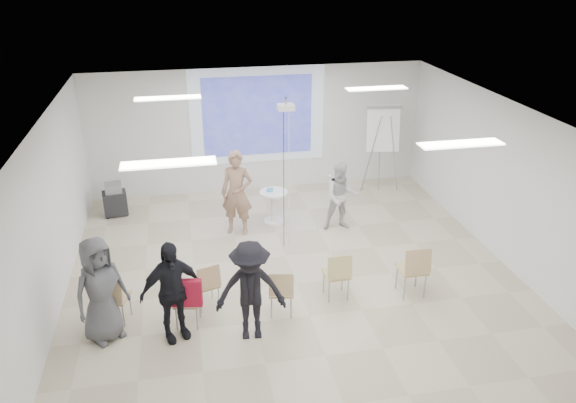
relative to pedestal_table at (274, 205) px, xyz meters
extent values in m
cube|color=beige|center=(-0.02, -2.51, -0.47)|extent=(8.00, 9.00, 0.10)
cube|color=white|center=(-0.02, -2.51, 2.63)|extent=(8.00, 9.00, 0.10)
cube|color=silver|center=(-0.02, 2.04, 1.08)|extent=(8.00, 0.10, 3.00)
cube|color=silver|center=(-4.07, -2.51, 1.08)|extent=(0.10, 9.00, 3.00)
cube|color=silver|center=(4.03, -2.51, 1.08)|extent=(0.10, 9.00, 3.00)
cube|color=silver|center=(-0.02, 1.98, 1.43)|extent=(3.20, 0.01, 2.30)
cube|color=#323BAA|center=(-0.02, 1.96, 1.43)|extent=(2.60, 0.01, 1.90)
cylinder|color=white|center=(0.00, 0.00, -0.39)|extent=(0.54, 0.54, 0.05)
cylinder|color=white|center=(0.00, 0.00, -0.06)|extent=(0.15, 0.15, 0.66)
cylinder|color=white|center=(0.00, 0.00, 0.29)|extent=(0.73, 0.73, 0.04)
cube|color=white|center=(0.04, -0.04, 0.32)|extent=(0.21, 0.15, 0.01)
cube|color=teal|center=(-0.06, 0.08, 0.33)|extent=(0.19, 0.23, 0.02)
imported|color=#9F7761|center=(-0.81, -0.31, 0.60)|extent=(0.86, 0.72, 2.03)
imported|color=silver|center=(1.34, -0.55, 0.40)|extent=(0.84, 0.70, 1.64)
cube|color=silver|center=(-0.63, -0.06, 0.92)|extent=(0.07, 0.12, 0.04)
cube|color=silver|center=(1.16, -0.30, 0.69)|extent=(0.05, 0.12, 0.04)
cube|color=tan|center=(-3.06, -3.02, 0.01)|extent=(0.49, 0.49, 0.04)
cube|color=tan|center=(-3.11, -3.20, 0.25)|extent=(0.41, 0.19, 0.38)
cylinder|color=gray|center=(-3.26, -3.13, -0.21)|extent=(0.03, 0.03, 0.42)
cylinder|color=gray|center=(-2.95, -3.22, -0.21)|extent=(0.03, 0.03, 0.42)
cylinder|color=gray|center=(-3.17, -2.82, -0.21)|extent=(0.03, 0.03, 0.42)
cylinder|color=gray|center=(-2.86, -2.91, -0.21)|extent=(0.03, 0.03, 0.42)
cube|color=tan|center=(-1.95, -3.33, 0.00)|extent=(0.46, 0.46, 0.04)
cube|color=tan|center=(-1.98, -3.52, 0.24)|extent=(0.40, 0.15, 0.37)
cylinder|color=#92949A|center=(-2.14, -3.46, -0.21)|extent=(0.02, 0.02, 0.41)
cylinder|color=gray|center=(-1.82, -3.52, -0.21)|extent=(0.02, 0.02, 0.41)
cylinder|color=gray|center=(-2.08, -3.15, -0.21)|extent=(0.02, 0.02, 0.41)
cylinder|color=gray|center=(-1.76, -3.21, -0.21)|extent=(0.02, 0.02, 0.41)
cube|color=tan|center=(-1.64, -2.88, 0.00)|extent=(0.49, 0.49, 0.04)
cube|color=tan|center=(-1.58, -3.05, 0.23)|extent=(0.39, 0.19, 0.37)
cylinder|color=gray|center=(-1.74, -3.08, -0.21)|extent=(0.03, 0.03, 0.41)
cylinder|color=gray|center=(-1.44, -2.98, -0.21)|extent=(0.03, 0.03, 0.41)
cylinder|color=#979A9F|center=(-1.84, -2.78, -0.21)|extent=(0.03, 0.03, 0.41)
cylinder|color=gray|center=(-1.54, -2.68, -0.21)|extent=(0.03, 0.03, 0.41)
cube|color=tan|center=(-0.45, -3.33, 0.00)|extent=(0.46, 0.46, 0.04)
cube|color=tan|center=(-0.49, -3.51, 0.24)|extent=(0.40, 0.15, 0.37)
cylinder|color=#919499|center=(-0.64, -3.45, -0.21)|extent=(0.02, 0.02, 0.41)
cylinder|color=gray|center=(-0.33, -3.51, -0.21)|extent=(0.02, 0.02, 0.41)
cylinder|color=gray|center=(-0.58, -3.14, -0.21)|extent=(0.02, 0.02, 0.41)
cylinder|color=gray|center=(-0.27, -3.20, -0.21)|extent=(0.02, 0.02, 0.41)
cube|color=tan|center=(0.55, -3.03, 0.02)|extent=(0.42, 0.42, 0.04)
cube|color=tan|center=(0.55, -3.23, 0.27)|extent=(0.41, 0.09, 0.39)
cylinder|color=gray|center=(0.38, -3.20, -0.20)|extent=(0.02, 0.02, 0.43)
cylinder|color=gray|center=(0.71, -3.20, -0.20)|extent=(0.02, 0.02, 0.43)
cylinder|color=gray|center=(0.38, -2.87, -0.20)|extent=(0.02, 0.02, 0.43)
cylinder|color=gray|center=(0.71, -2.86, -0.20)|extent=(0.02, 0.02, 0.43)
cube|color=tan|center=(1.83, -3.19, 0.07)|extent=(0.45, 0.45, 0.04)
cube|color=tan|center=(1.83, -3.41, 0.34)|extent=(0.45, 0.09, 0.43)
cylinder|color=#94969D|center=(1.65, -3.38, -0.18)|extent=(0.02, 0.02, 0.47)
cylinder|color=gray|center=(2.01, -3.38, -0.18)|extent=(0.02, 0.02, 0.47)
cylinder|color=gray|center=(1.65, -3.01, -0.18)|extent=(0.02, 0.02, 0.47)
cylinder|color=gray|center=(2.02, -3.01, -0.18)|extent=(0.02, 0.02, 0.47)
cube|color=#AA152F|center=(-1.95, -3.55, 0.30)|extent=(0.48, 0.19, 0.45)
imported|color=black|center=(-1.64, -2.86, 0.03)|extent=(0.36, 0.30, 0.02)
imported|color=black|center=(-2.17, -3.62, 0.52)|extent=(1.25, 0.98, 1.87)
imported|color=black|center=(-1.01, -3.82, 0.50)|extent=(1.25, 0.77, 1.84)
imported|color=#56575B|center=(-3.20, -3.42, 0.53)|extent=(1.11, 1.04, 1.89)
cylinder|color=gray|center=(2.55, 1.12, 0.58)|extent=(0.34, 0.29, 1.95)
cylinder|color=#96989E|center=(3.10, 1.03, 0.58)|extent=(0.40, 0.18, 1.95)
cylinder|color=gray|center=(2.88, 1.43, 0.58)|extent=(0.10, 0.44, 1.95)
cube|color=white|center=(2.84, 1.21, 1.18)|extent=(0.80, 0.35, 1.09)
cube|color=gray|center=(2.85, 1.25, 1.68)|extent=(0.79, 0.19, 0.07)
cube|color=black|center=(-3.40, 1.08, -0.13)|extent=(0.56, 0.47, 0.51)
cube|color=gray|center=(-3.40, 1.08, 0.23)|extent=(0.39, 0.35, 0.22)
cylinder|color=black|center=(-3.58, 0.90, -0.39)|extent=(0.07, 0.07, 0.06)
cylinder|color=black|center=(-3.18, 0.96, -0.39)|extent=(0.07, 0.07, 0.06)
cylinder|color=black|center=(-3.62, 1.20, -0.39)|extent=(0.07, 0.07, 0.06)
cylinder|color=black|center=(-3.22, 1.26, -0.39)|extent=(0.07, 0.07, 0.06)
cube|color=white|center=(0.08, -1.01, 2.40)|extent=(0.30, 0.25, 0.10)
cylinder|color=gray|center=(0.08, -1.01, 2.51)|extent=(0.04, 0.04, 0.14)
cylinder|color=black|center=(0.02, -1.09, 0.97)|extent=(0.01, 0.01, 2.77)
cylinder|color=white|center=(0.12, -1.11, 0.97)|extent=(0.01, 0.01, 2.77)
cube|color=white|center=(-2.02, -0.51, 2.55)|extent=(1.20, 0.30, 0.02)
cube|color=white|center=(1.98, -0.51, 2.55)|extent=(1.20, 0.30, 0.02)
cube|color=white|center=(-2.02, -4.01, 2.55)|extent=(1.20, 0.30, 0.02)
cube|color=white|center=(1.98, -4.01, 2.55)|extent=(1.20, 0.30, 0.02)
camera|label=1|loc=(-1.84, -10.85, 5.02)|focal=35.00mm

